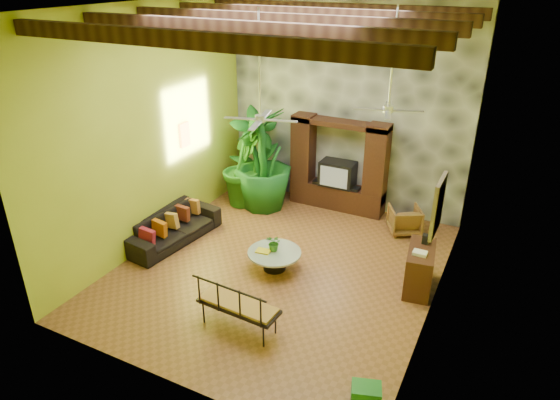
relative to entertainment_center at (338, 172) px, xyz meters
The scene contains 23 objects.
ground 3.28m from the entertainment_center, 90.00° to the right, with size 7.00×7.00×0.00m, color brown.
ceiling 5.11m from the entertainment_center, 90.00° to the right, with size 6.00×7.00×0.02m, color silver.
back_wall 1.58m from the entertainment_center, 90.00° to the left, with size 6.00×0.02×5.00m, color #A3B428.
left_wall 4.60m from the entertainment_center, 133.73° to the right, with size 0.02×7.00×5.00m, color #A3B428.
right_wall 4.60m from the entertainment_center, 46.27° to the right, with size 0.02×7.00×5.00m, color #A3B428.
stone_accent_wall 1.56m from the entertainment_center, 90.00° to the left, with size 5.98×0.10×4.98m, color #3C3E44.
ceiling_beams 4.94m from the entertainment_center, 90.00° to the right, with size 5.95×5.36×0.22m.
entertainment_center is the anchor object (origin of this frame).
ceiling_fan_front 4.30m from the entertainment_center, 93.24° to the right, with size 1.28×1.28×1.86m.
ceiling_fan_back 3.50m from the entertainment_center, 50.43° to the right, with size 1.28×1.28×1.86m.
wall_art_mask 3.82m from the entertainment_center, 144.18° to the right, with size 0.06×0.32×0.55m, color gold.
wall_art_painting 4.95m from the entertainment_center, 51.61° to the right, with size 0.06×0.70×0.90m, color navy.
sofa 4.24m from the entertainment_center, 129.17° to the right, with size 2.32×0.91×0.68m, color black.
wicker_armchair 2.05m from the entertainment_center, 16.13° to the right, with size 0.67×0.69×0.62m, color olive.
tall_plant_a 2.15m from the entertainment_center, 169.47° to the right, with size 1.26×0.85×2.40m, color #17591C.
tall_plant_b 2.40m from the entertainment_center, 159.64° to the right, with size 1.15×0.93×2.09m, color #246A1C.
tall_plant_c 1.88m from the entertainment_center, 154.01° to the right, with size 1.43×1.43×2.55m, color #16561C.
coffee_table 3.33m from the entertainment_center, 91.54° to the right, with size 1.08×1.08×0.40m.
centerpiece_plant 3.24m from the entertainment_center, 91.94° to the right, with size 0.32×0.27×0.35m, color #2B6A1C.
yellow_tray 3.41m from the entertainment_center, 94.88° to the right, with size 0.28×0.20×0.03m, color gold.
iron_bench 5.24m from the entertainment_center, 87.62° to the right, with size 1.45×0.60×0.57m.
side_console 3.75m from the entertainment_center, 44.47° to the right, with size 0.48×1.06×0.85m, color #3D1E13.
green_bin 6.40m from the entertainment_center, 65.34° to the right, with size 0.41×0.31×0.36m, color #1B6725.
Camera 1 is at (3.88, -7.71, 5.61)m, focal length 32.00 mm.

